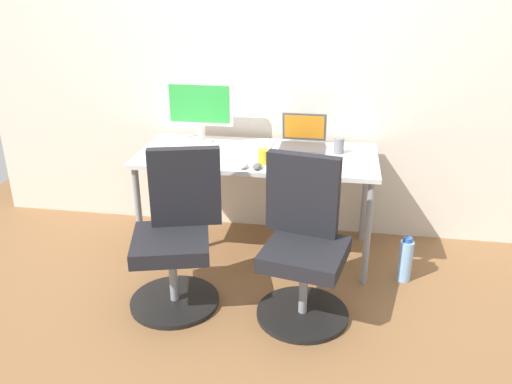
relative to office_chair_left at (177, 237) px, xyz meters
name	(u,v)px	position (x,y,z in m)	size (l,w,h in m)	color
ground_plane	(257,250)	(0.37, 0.67, -0.42)	(5.28, 5.28, 0.00)	brown
back_wall	(267,60)	(0.37, 1.11, 0.88)	(4.40, 0.04, 2.60)	silver
desk	(257,163)	(0.37, 0.67, 0.25)	(1.60, 0.72, 0.74)	silver
office_chair_left	(177,237)	(0.00, 0.00, 0.00)	(0.54, 0.54, 0.94)	black
office_chair_right	(303,247)	(0.75, 0.00, 0.00)	(0.54, 0.54, 0.94)	black
water_bottle_on_floor	(405,260)	(1.39, 0.44, -0.28)	(0.09, 0.09, 0.31)	#8CBFF2
desktop_monitor	(200,107)	(-0.07, 0.89, 0.57)	(0.48, 0.18, 0.43)	silver
open_laptop	(303,139)	(0.66, 0.88, 0.37)	(0.31, 0.27, 0.22)	#4C4C51
keyboard_by_monitor	(181,161)	(-0.09, 0.42, 0.33)	(0.34, 0.12, 0.02)	#B7B7B7
keyboard_by_laptop	(305,166)	(0.71, 0.46, 0.33)	(0.34, 0.12, 0.02)	#515156
mouse_by_monitor	(243,166)	(0.33, 0.38, 0.34)	(0.06, 0.10, 0.03)	#B7B7B7
mouse_by_laptop	(257,166)	(0.42, 0.38, 0.34)	(0.06, 0.10, 0.03)	#515156
coffee_mug	(264,156)	(0.45, 0.49, 0.37)	(0.08, 0.08, 0.09)	yellow
pen_cup	(339,146)	(0.91, 0.78, 0.37)	(0.07, 0.07, 0.10)	slate
paper_pile	(256,147)	(0.34, 0.80, 0.33)	(0.21, 0.30, 0.01)	white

